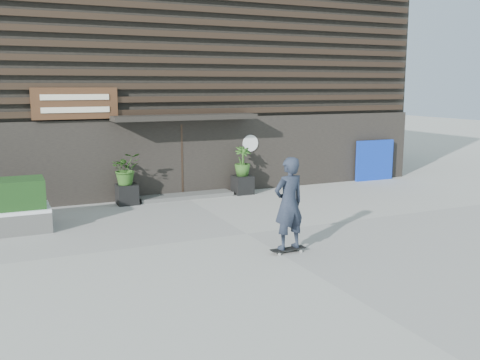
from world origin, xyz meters
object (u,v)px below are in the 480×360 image
planter_pot_left (127,194)px  planter_pot_right (242,185)px  blue_tarp (374,160)px  skateboarder (289,204)px

planter_pot_left → planter_pot_right: (3.80, 0.00, 0.00)m
blue_tarp → skateboarder: bearing=-138.1°
blue_tarp → skateboarder: (-7.29, -6.39, 0.32)m
planter_pot_left → planter_pot_right: 3.80m
skateboarder → blue_tarp: bearing=41.2°
blue_tarp → skateboarder: size_ratio=0.78×
planter_pot_right → blue_tarp: size_ratio=0.37×
planter_pot_right → skateboarder: size_ratio=0.29×
planter_pot_left → planter_pot_right: size_ratio=1.00×
planter_pot_left → blue_tarp: size_ratio=0.37×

